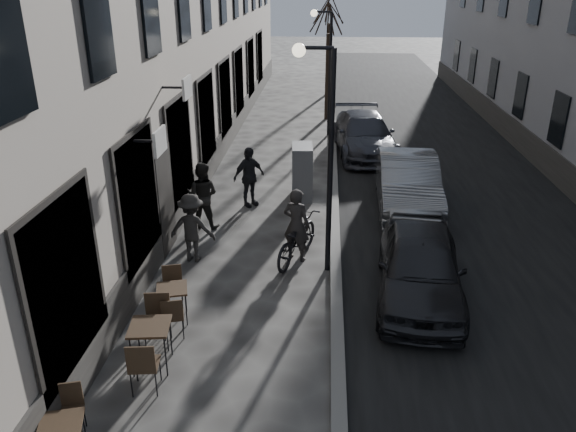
# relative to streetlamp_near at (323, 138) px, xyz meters

# --- Properties ---
(road) EXTENTS (7.30, 60.00, 0.00)m
(road) POSITION_rel_streetlamp_near_xyz_m (4.02, 10.00, -3.16)
(road) COLOR black
(road) RESTS_ON ground
(kerb) EXTENTS (0.25, 60.00, 0.12)m
(kerb) POSITION_rel_streetlamp_near_xyz_m (0.37, 10.00, -3.10)
(kerb) COLOR slate
(kerb) RESTS_ON ground
(streetlamp_near) EXTENTS (0.90, 0.28, 5.09)m
(streetlamp_near) POSITION_rel_streetlamp_near_xyz_m (0.00, 0.00, 0.00)
(streetlamp_near) COLOR black
(streetlamp_near) RESTS_ON ground
(streetlamp_far) EXTENTS (0.90, 0.28, 5.09)m
(streetlamp_far) POSITION_rel_streetlamp_near_xyz_m (0.00, 12.00, 0.00)
(streetlamp_far) COLOR black
(streetlamp_far) RESTS_ON ground
(tree_near) EXTENTS (2.40, 2.40, 5.70)m
(tree_near) POSITION_rel_streetlamp_near_xyz_m (0.07, 15.00, 1.50)
(tree_near) COLOR black
(tree_near) RESTS_ON ground
(tree_far) EXTENTS (2.40, 2.40, 5.70)m
(tree_far) POSITION_rel_streetlamp_near_xyz_m (0.07, 21.00, 1.50)
(tree_far) COLOR black
(tree_far) RESTS_ON ground
(bistro_set_b) EXTENTS (0.75, 1.71, 0.99)m
(bistro_set_b) POSITION_rel_streetlamp_near_xyz_m (-2.87, -3.73, -2.65)
(bistro_set_b) COLOR black
(bistro_set_b) RESTS_ON ground
(bistro_set_c) EXTENTS (0.75, 1.50, 0.86)m
(bistro_set_c) POSITION_rel_streetlamp_near_xyz_m (-2.87, -2.29, -2.72)
(bistro_set_c) COLOR black
(bistro_set_c) RESTS_ON ground
(utility_cabinet) EXTENTS (0.68, 1.14, 1.66)m
(utility_cabinet) POSITION_rel_streetlamp_near_xyz_m (-0.63, 4.58, -2.33)
(utility_cabinet) COLOR #5E5E60
(utility_cabinet) RESTS_ON ground
(bicycle) EXTENTS (1.43, 2.23, 1.11)m
(bicycle) POSITION_rel_streetlamp_near_xyz_m (-0.58, 0.47, -2.61)
(bicycle) COLOR black
(bicycle) RESTS_ON ground
(cyclist_rider) EXTENTS (0.77, 0.64, 1.81)m
(cyclist_rider) POSITION_rel_streetlamp_near_xyz_m (-0.58, 0.47, -2.25)
(cyclist_rider) COLOR #272421
(cyclist_rider) RESTS_ON ground
(pedestrian_near) EXTENTS (0.98, 0.82, 1.83)m
(pedestrian_near) POSITION_rel_streetlamp_near_xyz_m (-3.20, 2.22, -2.25)
(pedestrian_near) COLOR black
(pedestrian_near) RESTS_ON ground
(pedestrian_mid) EXTENTS (1.12, 0.69, 1.68)m
(pedestrian_mid) POSITION_rel_streetlamp_near_xyz_m (-3.05, 0.28, -2.32)
(pedestrian_mid) COLOR #292724
(pedestrian_mid) RESTS_ON ground
(pedestrian_far) EXTENTS (1.07, 1.03, 1.80)m
(pedestrian_far) POSITION_rel_streetlamp_near_xyz_m (-2.16, 3.83, -2.26)
(pedestrian_far) COLOR black
(pedestrian_far) RESTS_ON ground
(car_near) EXTENTS (2.17, 4.46, 1.47)m
(car_near) POSITION_rel_streetlamp_near_xyz_m (2.10, -1.05, -2.43)
(car_near) COLOR black
(car_near) RESTS_ON ground
(car_mid) EXTENTS (1.81, 4.80, 1.56)m
(car_mid) POSITION_rel_streetlamp_near_xyz_m (2.47, 3.98, -2.38)
(car_mid) COLOR gray
(car_mid) RESTS_ON ground
(car_far) EXTENTS (2.54, 5.29, 1.49)m
(car_far) POSITION_rel_streetlamp_near_xyz_m (1.53, 9.41, -2.42)
(car_far) COLOR #33353D
(car_far) RESTS_ON ground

